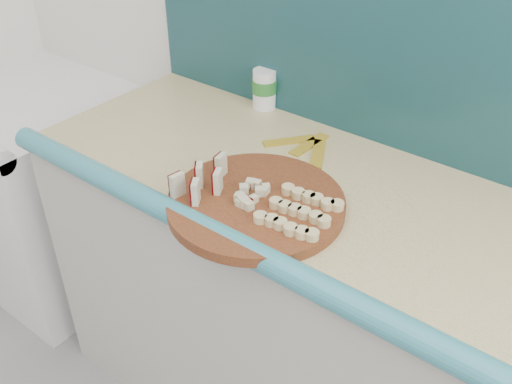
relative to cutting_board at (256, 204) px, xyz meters
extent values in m
cube|color=white|center=(0.29, 0.47, 0.38)|extent=(3.60, 0.04, 2.60)
cube|color=beige|center=(0.39, 0.17, -0.48)|extent=(2.20, 0.60, 0.88)
cube|color=#C9BB76|center=(0.39, 0.17, -0.03)|extent=(2.20, 0.60, 0.03)
cube|color=teal|center=(0.39, -0.13, -0.03)|extent=(2.20, 0.06, 0.03)
cube|color=white|center=(-1.16, 0.17, -0.52)|extent=(0.70, 0.70, 0.80)
cylinder|color=#4E2110|center=(0.00, 0.00, 0.00)|extent=(0.45, 0.45, 0.03)
cube|color=beige|center=(-0.15, -0.10, 0.04)|extent=(0.02, 0.04, 0.06)
cube|color=#450407|center=(-0.16, -0.10, 0.04)|extent=(0.01, 0.03, 0.06)
cube|color=beige|center=(-0.14, -0.03, 0.04)|extent=(0.02, 0.04, 0.06)
cube|color=#450407|center=(-0.15, -0.03, 0.04)|extent=(0.01, 0.03, 0.06)
cube|color=beige|center=(-0.13, 0.03, 0.04)|extent=(0.02, 0.04, 0.06)
cube|color=#450407|center=(-0.14, 0.03, 0.04)|extent=(0.01, 0.03, 0.06)
cube|color=beige|center=(-0.10, -0.09, 0.04)|extent=(0.02, 0.04, 0.06)
cube|color=#450407|center=(-0.11, -0.09, 0.04)|extent=(0.01, 0.03, 0.06)
cube|color=beige|center=(-0.09, -0.03, 0.04)|extent=(0.02, 0.04, 0.06)
cube|color=#450407|center=(-0.10, -0.03, 0.04)|extent=(0.01, 0.03, 0.06)
cube|color=beige|center=(-0.02, 0.00, 0.02)|extent=(0.02, 0.02, 0.02)
cube|color=beige|center=(-0.01, 0.01, 0.02)|extent=(0.02, 0.02, 0.02)
cube|color=#450407|center=(-0.01, 0.02, 0.02)|extent=(0.02, 0.02, 0.02)
cube|color=beige|center=(-0.02, 0.01, 0.02)|extent=(0.02, 0.02, 0.02)
cube|color=beige|center=(-0.03, 0.02, 0.02)|extent=(0.02, 0.02, 0.02)
cube|color=beige|center=(-0.04, 0.02, 0.02)|extent=(0.02, 0.02, 0.02)
cube|color=beige|center=(-0.04, 0.00, 0.02)|extent=(0.02, 0.02, 0.02)
cube|color=beige|center=(-0.04, 0.00, 0.02)|extent=(0.02, 0.02, 0.02)
cube|color=#450407|center=(-0.05, -0.02, 0.02)|extent=(0.02, 0.02, 0.02)
cube|color=beige|center=(-0.03, -0.01, 0.02)|extent=(0.02, 0.02, 0.02)
cube|color=beige|center=(-0.03, -0.02, 0.02)|extent=(0.02, 0.02, 0.02)
cube|color=beige|center=(-0.02, -0.01, 0.02)|extent=(0.02, 0.02, 0.02)
cube|color=beige|center=(-0.01, -0.01, 0.02)|extent=(0.02, 0.02, 0.02)
cube|color=beige|center=(0.00, -0.01, 0.02)|extent=(0.02, 0.02, 0.02)
cylinder|color=#D6C083|center=(0.06, -0.06, 0.02)|extent=(0.03, 0.03, 0.02)
cylinder|color=#D6C083|center=(0.08, -0.05, 0.02)|extent=(0.03, 0.03, 0.02)
cylinder|color=#D6C083|center=(0.11, -0.05, 0.02)|extent=(0.03, 0.03, 0.02)
cylinder|color=#D6C083|center=(0.13, -0.05, 0.02)|extent=(0.03, 0.03, 0.02)
cylinder|color=#D6C083|center=(0.15, -0.05, 0.02)|extent=(0.03, 0.03, 0.02)
cylinder|color=#D6C083|center=(0.18, -0.04, 0.02)|extent=(0.03, 0.03, 0.02)
cylinder|color=#D6C083|center=(0.05, 0.00, 0.02)|extent=(0.03, 0.03, 0.02)
cylinder|color=#D6C083|center=(0.08, 0.01, 0.02)|extent=(0.03, 0.03, 0.02)
cylinder|color=#D6C083|center=(0.10, 0.01, 0.02)|extent=(0.03, 0.03, 0.02)
cylinder|color=#D6C083|center=(0.12, 0.01, 0.02)|extent=(0.03, 0.03, 0.02)
cylinder|color=#D6C083|center=(0.15, 0.01, 0.02)|extent=(0.03, 0.03, 0.02)
cylinder|color=#D6C083|center=(0.17, 0.02, 0.02)|extent=(0.03, 0.03, 0.02)
cylinder|color=#D6C083|center=(0.05, 0.07, 0.02)|extent=(0.03, 0.03, 0.02)
cylinder|color=#D6C083|center=(0.07, 0.07, 0.02)|extent=(0.03, 0.03, 0.02)
cylinder|color=#D6C083|center=(0.09, 0.07, 0.02)|extent=(0.03, 0.03, 0.02)
cylinder|color=#D6C083|center=(0.12, 0.07, 0.02)|extent=(0.03, 0.03, 0.02)
cylinder|color=#D6C083|center=(0.14, 0.08, 0.02)|extent=(0.03, 0.03, 0.02)
cylinder|color=#D6C083|center=(0.17, 0.08, 0.02)|extent=(0.03, 0.03, 0.02)
cylinder|color=white|center=(-0.30, 0.43, 0.05)|extent=(0.07, 0.07, 0.12)
cylinder|color=#2D7B2F|center=(-0.30, 0.43, 0.06)|extent=(0.07, 0.07, 0.04)
cube|color=gold|center=(-0.12, 0.30, -0.01)|extent=(0.11, 0.13, 0.01)
cube|color=gold|center=(-0.06, 0.32, -0.01)|extent=(0.04, 0.15, 0.01)
cube|color=gold|center=(-0.02, 0.29, -0.01)|extent=(0.09, 0.14, 0.01)
camera|label=1|loc=(0.65, -0.84, 0.76)|focal=40.00mm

